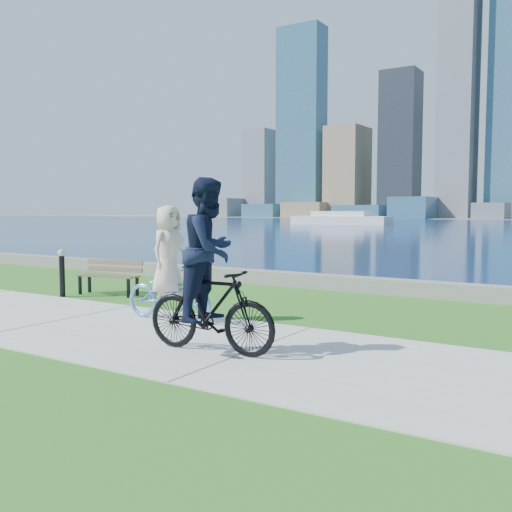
{
  "coord_description": "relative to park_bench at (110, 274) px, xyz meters",
  "views": [
    {
      "loc": [
        8.17,
        -6.5,
        1.94
      ],
      "look_at": [
        2.61,
        2.3,
        1.1
      ],
      "focal_mm": 40.0,
      "sensor_mm": 36.0,
      "label": 1
    }
  ],
  "objects": [
    {
      "name": "seawall",
      "position": [
        1.62,
        3.49,
        -0.3
      ],
      "size": [
        90.0,
        0.5,
        0.35
      ],
      "primitive_type": "cube",
      "color": "slate",
      "rests_on": "ground"
    },
    {
      "name": "bollard_lamp",
      "position": [
        -0.65,
        -0.82,
        0.13
      ],
      "size": [
        0.17,
        0.17,
        1.07
      ],
      "color": "black",
      "rests_on": "ground"
    },
    {
      "name": "ferry_near",
      "position": [
        -21.13,
        60.75,
        0.27
      ],
      "size": [
        13.19,
        3.77,
        1.79
      ],
      "color": "silver",
      "rests_on": "ground"
    },
    {
      "name": "park_bench",
      "position": [
        0.0,
        0.0,
        0.0
      ],
      "size": [
        1.58,
        0.78,
        0.78
      ],
      "rotation": [
        0.0,
        0.0,
        0.18
      ],
      "color": "black",
      "rests_on": "ground"
    },
    {
      "name": "ground",
      "position": [
        1.62,
        -2.71,
        -0.48
      ],
      "size": [
        320.0,
        320.0,
        0.0
      ],
      "primitive_type": "plane",
      "color": "#246119",
      "rests_on": "ground"
    },
    {
      "name": "concrete_path",
      "position": [
        1.62,
        -2.71,
        -0.47
      ],
      "size": [
        80.0,
        3.5,
        0.02
      ],
      "primitive_type": "cube",
      "color": "#AEAEA9",
      "rests_on": "ground"
    },
    {
      "name": "cyclist_woman",
      "position": [
        3.24,
        -1.7,
        0.29
      ],
      "size": [
        0.69,
        1.83,
        2.0
      ],
      "rotation": [
        0.0,
        0.0,
        1.61
      ],
      "color": "#5796D4",
      "rests_on": "ground"
    },
    {
      "name": "cyclist_man",
      "position": [
        5.22,
        -3.13,
        0.53
      ],
      "size": [
        0.79,
        1.99,
        2.35
      ],
      "rotation": [
        0.0,
        0.0,
        1.66
      ],
      "color": "black",
      "rests_on": "ground"
    }
  ]
}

